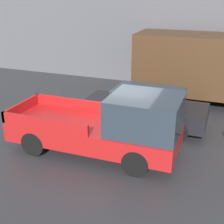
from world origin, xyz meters
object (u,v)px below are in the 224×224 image
Objects in this scene: pickup_truck at (109,126)px; car at (145,107)px; newspaper_box at (148,76)px; delivery_truck at (216,67)px.

pickup_truck is 2.66m from car.
car reaches higher than newspaper_box.
car is 4.48m from delivery_truck.
car is (0.50, 2.60, -0.21)m from pickup_truck.
pickup_truck is 6.97m from delivery_truck.
car is at bearing -121.62° from delivery_truck.
delivery_truck is (2.30, 3.74, 0.92)m from car.
pickup_truck is 5.65× the size of newspaper_box.
newspaper_box is at bearing 95.54° from pickup_truck.
delivery_truck is 8.05× the size of newspaper_box.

